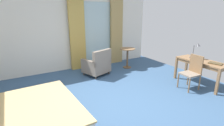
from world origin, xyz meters
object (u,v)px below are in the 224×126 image
Objects in this scene: desk_chair at (192,71)px; armchair_by_window at (97,65)px; desk_lamp at (197,47)px; bed at (15,125)px; round_cafe_table at (127,54)px; closed_book at (215,63)px; writing_desk at (201,64)px.

desk_chair is 2.90m from armchair_by_window.
bed is at bearing -178.69° from desk_lamp.
desk_lamp reaches higher than round_cafe_table.
desk_chair is 2.89× the size of closed_book.
armchair_by_window is 1.34m from round_cafe_table.
closed_book is 3.47m from armchair_by_window.
closed_book is 0.35× the size of armchair_by_window.
desk_chair is 0.82m from desk_lamp.
desk_lamp is 0.53× the size of armchair_by_window.
writing_desk is 3.18m from armchair_by_window.
desk_chair is 1.01× the size of armchair_by_window.
bed is 4.87m from closed_book.
desk_lamp is 2.38m from round_cafe_table.
desk_chair reaches higher than armchair_by_window.
writing_desk is 0.39m from closed_book.
writing_desk is 4.29× the size of closed_book.
desk_chair is 0.63m from closed_book.
desk_lamp is at bearing -64.74° from round_cafe_table.
bed is 4.46m from round_cafe_table.
writing_desk is 2.83× the size of desk_lamp.
armchair_by_window is at bearing 139.63° from desk_lamp.
closed_book is at bearing -32.13° from desk_chair.
bed reaches higher than round_cafe_table.
desk_lamp reaches higher than desk_chair.
writing_desk is 0.50m from desk_chair.
bed is at bearing -140.69° from armchair_by_window.
bed is 2.27× the size of armchair_by_window.
desk_lamp is at bearing -40.37° from armchair_by_window.
closed_book is at bearing -92.66° from desk_lamp.
bed is at bearing 177.38° from desk_chair.
desk_chair reaches higher than closed_book.
round_cafe_table is at bearing 111.88° from writing_desk.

